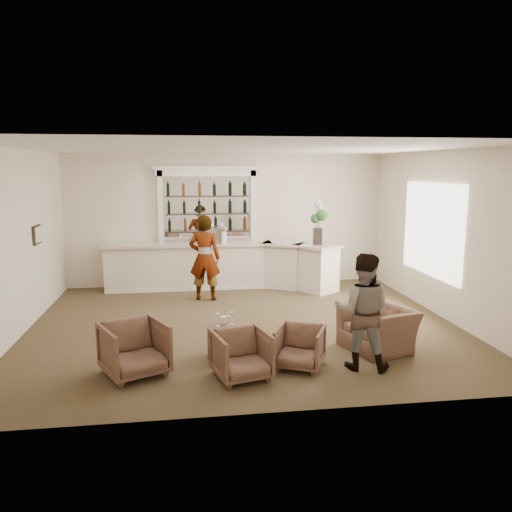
{
  "coord_description": "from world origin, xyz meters",
  "views": [
    {
      "loc": [
        -1.05,
        -9.09,
        2.95
      ],
      "look_at": [
        0.37,
        0.9,
        1.17
      ],
      "focal_mm": 35.0,
      "sensor_mm": 36.0,
      "label": 1
    }
  ],
  "objects_px": {
    "armchair_left": "(134,349)",
    "armchair_right": "(300,347)",
    "sommelier": "(205,258)",
    "armchair_far": "(378,328)",
    "guest": "(362,311)",
    "bar_counter": "(223,266)",
    "flower_vase": "(318,220)",
    "armchair_center": "(242,355)",
    "cocktail_table": "(226,342)",
    "espresso_machine": "(216,235)"
  },
  "relations": [
    {
      "from": "armchair_left",
      "to": "armchair_right",
      "type": "distance_m",
      "value": 2.42
    },
    {
      "from": "sommelier",
      "to": "armchair_far",
      "type": "xyz_separation_m",
      "value": [
        2.69,
        -3.54,
        -0.61
      ]
    },
    {
      "from": "guest",
      "to": "armchair_far",
      "type": "height_order",
      "value": "guest"
    },
    {
      "from": "sommelier",
      "to": "bar_counter",
      "type": "bearing_deg",
      "value": -103.42
    },
    {
      "from": "armchair_far",
      "to": "sommelier",
      "type": "bearing_deg",
      "value": -159.9
    },
    {
      "from": "guest",
      "to": "flower_vase",
      "type": "xyz_separation_m",
      "value": [
        0.57,
        4.7,
        0.87
      ]
    },
    {
      "from": "sommelier",
      "to": "armchair_center",
      "type": "bearing_deg",
      "value": 105.86
    },
    {
      "from": "cocktail_table",
      "to": "armchair_right",
      "type": "relative_size",
      "value": 0.84
    },
    {
      "from": "flower_vase",
      "to": "armchair_far",
      "type": "bearing_deg",
      "value": -90.4
    },
    {
      "from": "sommelier",
      "to": "armchair_left",
      "type": "bearing_deg",
      "value": 85.26
    },
    {
      "from": "sommelier",
      "to": "armchair_left",
      "type": "xyz_separation_m",
      "value": [
        -1.18,
        -4.05,
        -0.58
      ]
    },
    {
      "from": "armchair_center",
      "to": "espresso_machine",
      "type": "distance_m",
      "value": 5.51
    },
    {
      "from": "flower_vase",
      "to": "cocktail_table",
      "type": "bearing_deg",
      "value": -122.42
    },
    {
      "from": "bar_counter",
      "to": "guest",
      "type": "bearing_deg",
      "value": -72.55
    },
    {
      "from": "bar_counter",
      "to": "cocktail_table",
      "type": "distance_m",
      "value": 4.61
    },
    {
      "from": "cocktail_table",
      "to": "armchair_right",
      "type": "xyz_separation_m",
      "value": [
        1.06,
        -0.57,
        0.07
      ]
    },
    {
      "from": "sommelier",
      "to": "guest",
      "type": "relative_size",
      "value": 1.11
    },
    {
      "from": "cocktail_table",
      "to": "armchair_center",
      "type": "height_order",
      "value": "armchair_center"
    },
    {
      "from": "cocktail_table",
      "to": "armchair_right",
      "type": "distance_m",
      "value": 1.21
    },
    {
      "from": "sommelier",
      "to": "armchair_right",
      "type": "relative_size",
      "value": 2.79
    },
    {
      "from": "armchair_center",
      "to": "armchair_right",
      "type": "height_order",
      "value": "armchair_center"
    },
    {
      "from": "armchair_left",
      "to": "armchair_center",
      "type": "height_order",
      "value": "armchair_left"
    },
    {
      "from": "sommelier",
      "to": "flower_vase",
      "type": "bearing_deg",
      "value": -159.17
    },
    {
      "from": "cocktail_table",
      "to": "guest",
      "type": "relative_size",
      "value": 0.33
    },
    {
      "from": "armchair_far",
      "to": "cocktail_table",
      "type": "bearing_deg",
      "value": -106.83
    },
    {
      "from": "armchair_right",
      "to": "armchair_far",
      "type": "relative_size",
      "value": 0.64
    },
    {
      "from": "armchair_left",
      "to": "armchair_right",
      "type": "relative_size",
      "value": 1.24
    },
    {
      "from": "sommelier",
      "to": "espresso_machine",
      "type": "relative_size",
      "value": 4.35
    },
    {
      "from": "cocktail_table",
      "to": "sommelier",
      "type": "distance_m",
      "value": 3.63
    },
    {
      "from": "cocktail_table",
      "to": "flower_vase",
      "type": "height_order",
      "value": "flower_vase"
    },
    {
      "from": "guest",
      "to": "flower_vase",
      "type": "distance_m",
      "value": 4.81
    },
    {
      "from": "espresso_machine",
      "to": "flower_vase",
      "type": "relative_size",
      "value": 0.42
    },
    {
      "from": "armchair_right",
      "to": "espresso_machine",
      "type": "xyz_separation_m",
      "value": [
        -0.93,
        5.16,
        1.02
      ]
    },
    {
      "from": "bar_counter",
      "to": "cocktail_table",
      "type": "relative_size",
      "value": 9.84
    },
    {
      "from": "cocktail_table",
      "to": "armchair_center",
      "type": "bearing_deg",
      "value": -79.28
    },
    {
      "from": "guest",
      "to": "espresso_machine",
      "type": "height_order",
      "value": "guest"
    },
    {
      "from": "sommelier",
      "to": "armchair_left",
      "type": "height_order",
      "value": "sommelier"
    },
    {
      "from": "armchair_left",
      "to": "flower_vase",
      "type": "distance_m",
      "value": 6.1
    },
    {
      "from": "armchair_center",
      "to": "armchair_far",
      "type": "relative_size",
      "value": 0.7
    },
    {
      "from": "bar_counter",
      "to": "armchair_center",
      "type": "relative_size",
      "value": 7.58
    },
    {
      "from": "guest",
      "to": "sommelier",
      "type": "bearing_deg",
      "value": -42.11
    },
    {
      "from": "espresso_machine",
      "to": "armchair_far",
      "type": "bearing_deg",
      "value": -39.6
    },
    {
      "from": "bar_counter",
      "to": "espresso_machine",
      "type": "height_order",
      "value": "espresso_machine"
    },
    {
      "from": "armchair_far",
      "to": "flower_vase",
      "type": "relative_size",
      "value": 1.02
    },
    {
      "from": "cocktail_table",
      "to": "espresso_machine",
      "type": "xyz_separation_m",
      "value": [
        0.14,
        4.59,
        1.09
      ]
    },
    {
      "from": "armchair_far",
      "to": "flower_vase",
      "type": "bearing_deg",
      "value": 162.46
    },
    {
      "from": "guest",
      "to": "armchair_center",
      "type": "distance_m",
      "value": 1.89
    },
    {
      "from": "sommelier",
      "to": "armchair_center",
      "type": "relative_size",
      "value": 2.56
    },
    {
      "from": "bar_counter",
      "to": "armchair_left",
      "type": "xyz_separation_m",
      "value": [
        -1.66,
        -5.09,
        -0.18
      ]
    },
    {
      "from": "guest",
      "to": "armchair_left",
      "type": "relative_size",
      "value": 2.02
    }
  ]
}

